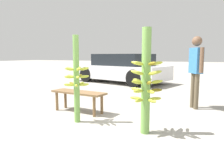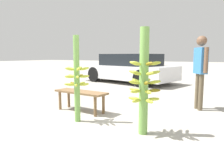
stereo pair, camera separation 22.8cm
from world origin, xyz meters
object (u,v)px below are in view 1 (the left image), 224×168
(banana_stalk_left, at_px, (76,79))
(market_bench, at_px, (79,95))
(parked_car, at_px, (121,69))
(banana_stalk_center, at_px, (146,82))
(vendor_person, at_px, (196,65))

(banana_stalk_left, xyz_separation_m, market_bench, (-0.37, 0.60, -0.42))
(market_bench, distance_m, parked_car, 5.25)
(market_bench, bearing_deg, banana_stalk_center, -14.89)
(banana_stalk_left, bearing_deg, vendor_person, 47.38)
(banana_stalk_left, distance_m, parked_car, 5.92)
(banana_stalk_left, xyz_separation_m, banana_stalk_center, (1.28, -0.04, 0.02))
(vendor_person, xyz_separation_m, parked_car, (-3.37, 3.72, -0.37))
(banana_stalk_center, bearing_deg, market_bench, 158.77)
(vendor_person, distance_m, market_bench, 2.68)
(banana_stalk_left, bearing_deg, banana_stalk_center, -1.63)
(market_bench, bearing_deg, vendor_person, 38.61)
(vendor_person, xyz_separation_m, market_bench, (-2.21, -1.39, -0.62))
(banana_stalk_center, distance_m, market_bench, 1.82)
(banana_stalk_left, distance_m, vendor_person, 2.72)
(banana_stalk_center, bearing_deg, vendor_person, 74.65)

